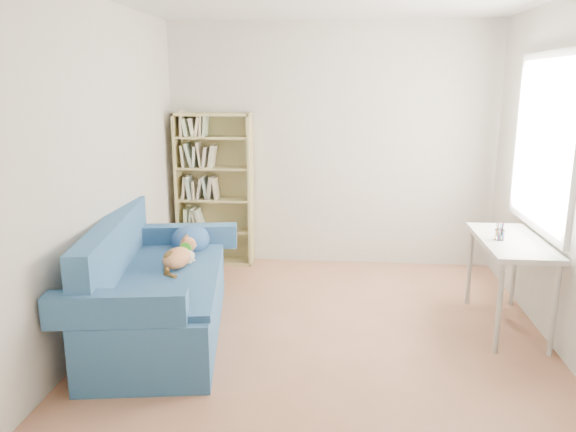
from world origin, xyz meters
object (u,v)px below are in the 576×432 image
Objects in this scene: pen_cup at (499,233)px; sofa at (157,292)px; desk at (511,250)px; bookshelf at (215,195)px.

sofa is at bearing -172.68° from pen_cup.
sofa is at bearing -172.43° from desk.
bookshelf is 3.11m from desk.
pen_cup is (2.63, -1.50, 0.04)m from bookshelf.
sofa reaches higher than pen_cup.
sofa is at bearing -92.20° from bookshelf.
sofa reaches higher than desk.
sofa is 1.22× the size of bookshelf.
bookshelf is 1.54× the size of desk.
bookshelf is at bearing 78.82° from sofa.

